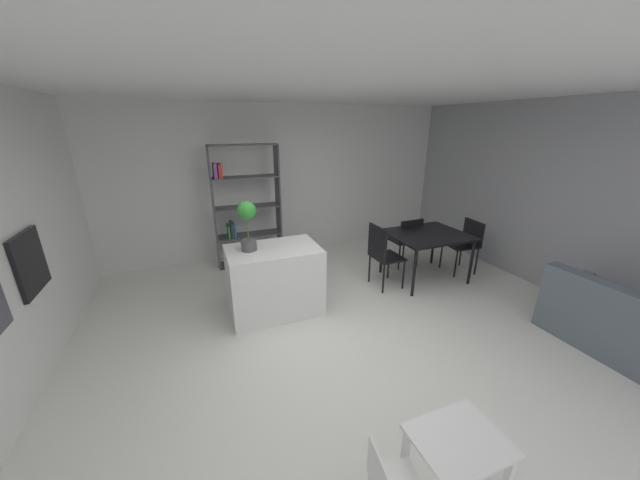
% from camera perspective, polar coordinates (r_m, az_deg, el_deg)
% --- Properties ---
extents(ground_plane, '(9.80, 9.80, 0.00)m').
position_cam_1_polar(ground_plane, '(3.92, 2.62, -17.45)').
color(ground_plane, silver).
extents(ceiling_slab, '(7.12, 6.22, 0.06)m').
position_cam_1_polar(ceiling_slab, '(3.16, 3.48, 26.65)').
color(ceiling_slab, white).
rests_on(ceiling_slab, ground_plane).
extents(back_partition, '(7.12, 0.06, 2.72)m').
position_cam_1_polar(back_partition, '(6.15, -9.08, 9.98)').
color(back_partition, silver).
rests_on(back_partition, ground_plane).
extents(right_partition_gray, '(0.06, 6.22, 2.72)m').
position_cam_1_polar(right_partition_gray, '(5.70, 37.51, 5.42)').
color(right_partition_gray, '#9E9EA3').
rests_on(right_partition_gray, ground_plane).
extents(built_in_oven, '(0.06, 0.56, 0.59)m').
position_cam_1_polar(built_in_oven, '(4.13, -41.81, -2.97)').
color(built_in_oven, black).
rests_on(built_in_oven, ground_plane).
extents(kitchen_island, '(1.16, 0.75, 0.90)m').
position_cam_1_polar(kitchen_island, '(4.31, -7.99, -6.97)').
color(kitchen_island, white).
rests_on(kitchen_island, ground_plane).
extents(potted_plant_on_island, '(0.23, 0.23, 0.62)m').
position_cam_1_polar(potted_plant_on_island, '(4.00, -12.67, 3.30)').
color(potted_plant_on_island, '#4C4C51').
rests_on(potted_plant_on_island, kitchen_island).
extents(open_bookshelf, '(1.12, 0.34, 2.07)m').
position_cam_1_polar(open_bookshelf, '(5.73, -13.26, 5.85)').
color(open_bookshelf, '#4C4C51').
rests_on(open_bookshelf, ground_plane).
extents(child_table, '(0.58, 0.46, 0.50)m').
position_cam_1_polar(child_table, '(2.62, 22.98, -30.69)').
color(child_table, white).
rests_on(child_table, ground_plane).
extents(dining_table, '(1.18, 0.99, 0.76)m').
position_cam_1_polar(dining_table, '(5.36, 18.25, 0.39)').
color(dining_table, black).
rests_on(dining_table, ground_plane).
extents(dining_chair_island_side, '(0.42, 0.47, 0.98)m').
position_cam_1_polar(dining_chair_island_side, '(4.93, 10.81, -1.95)').
color(dining_chair_island_side, black).
rests_on(dining_chair_island_side, ground_plane).
extents(dining_chair_far, '(0.47, 0.46, 0.87)m').
position_cam_1_polar(dining_chair_far, '(5.79, 14.91, 0.43)').
color(dining_chair_far, black).
rests_on(dining_chair_far, ground_plane).
extents(dining_chair_window_side, '(0.50, 0.50, 0.88)m').
position_cam_1_polar(dining_chair_window_side, '(5.93, 24.19, -0.12)').
color(dining_chair_window_side, black).
rests_on(dining_chair_window_side, ground_plane).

